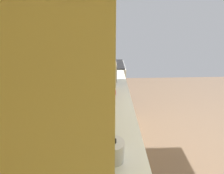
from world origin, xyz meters
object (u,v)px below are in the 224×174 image
bowl (110,92)px  kettle (114,151)px  oven_range (107,86)px  microwave (104,70)px

bowl → kettle: bearing=180.0°
oven_range → bowl: 1.30m
oven_range → microwave: microwave is taller
microwave → bowl: 0.46m
bowl → kettle: 1.06m
oven_range → kettle: bearing=-179.4°
microwave → kettle: (-1.50, -0.07, -0.08)m
microwave → kettle: size_ratio=2.28×
kettle → bowl: bearing=0.0°
bowl → microwave: bearing=9.3°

